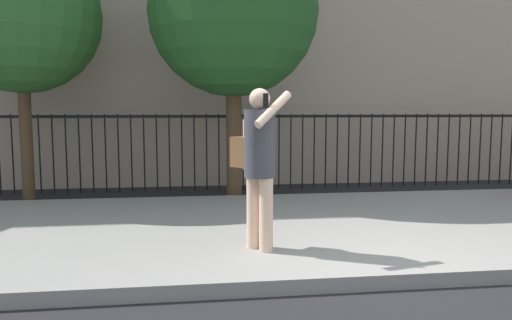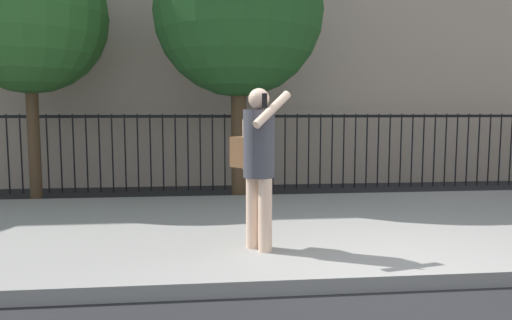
# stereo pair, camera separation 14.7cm
# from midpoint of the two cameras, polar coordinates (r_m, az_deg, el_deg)

# --- Properties ---
(ground_plane) EXTENTS (60.00, 60.00, 0.00)m
(ground_plane) POSITION_cam_midpoint_polar(r_m,az_deg,el_deg) (4.85, 16.28, -14.57)
(ground_plane) COLOR black
(sidewalk) EXTENTS (28.00, 4.40, 0.15)m
(sidewalk) POSITION_cam_midpoint_polar(r_m,az_deg,el_deg) (6.81, 8.76, -7.76)
(sidewalk) COLOR gray
(sidewalk) RESTS_ON ground
(iron_fence) EXTENTS (12.03, 0.04, 1.60)m
(iron_fence) POSITION_cam_midpoint_polar(r_m,az_deg,el_deg) (10.24, 3.04, 2.24)
(iron_fence) COLOR black
(iron_fence) RESTS_ON ground
(pedestrian_on_phone) EXTENTS (0.65, 0.72, 1.76)m
(pedestrian_on_phone) POSITION_cam_midpoint_polar(r_m,az_deg,el_deg) (5.23, -0.57, 0.42)
(pedestrian_on_phone) COLOR beige
(pedestrian_on_phone) RESTS_ON sidewalk
(street_tree_mid) EXTENTS (3.04, 3.04, 4.96)m
(street_tree_mid) POSITION_cam_midpoint_polar(r_m,az_deg,el_deg) (9.01, -3.19, 17.07)
(street_tree_mid) COLOR #4C3823
(street_tree_mid) RESTS_ON ground
(street_tree_far) EXTENTS (2.75, 2.75, 4.71)m
(street_tree_far) POSITION_cam_midpoint_polar(r_m,az_deg,el_deg) (9.64, -26.55, 15.18)
(street_tree_far) COLOR #4C3823
(street_tree_far) RESTS_ON ground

